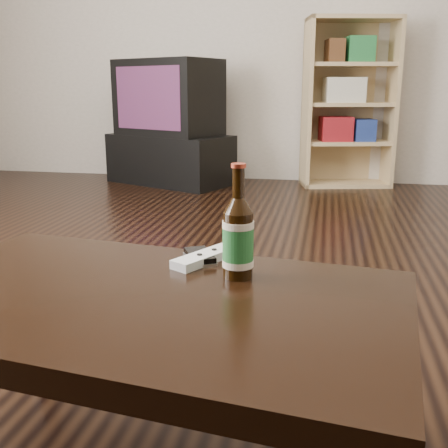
% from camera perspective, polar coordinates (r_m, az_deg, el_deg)
% --- Properties ---
extents(floor, '(5.00, 6.00, 0.01)m').
position_cam_1_polar(floor, '(1.81, -10.76, -11.15)').
color(floor, black).
rests_on(floor, ground).
extents(wall_back, '(5.00, 0.02, 2.70)m').
position_cam_1_polar(wall_back, '(4.59, 3.33, 21.82)').
color(wall_back, '#B6AC9E').
rests_on(wall_back, ground).
extents(tv_stand, '(1.12, 0.86, 0.40)m').
position_cam_1_polar(tv_stand, '(4.39, -5.86, 7.04)').
color(tv_stand, black).
rests_on(tv_stand, floor).
extents(tv, '(0.92, 0.77, 0.59)m').
position_cam_1_polar(tv, '(4.35, -6.05, 13.52)').
color(tv, black).
rests_on(tv, tv_stand).
extents(bookshelf, '(0.75, 0.46, 1.29)m').
position_cam_1_polar(bookshelf, '(4.35, 13.26, 12.93)').
color(bookshelf, tan).
rests_on(bookshelf, floor).
extents(coffee_table, '(1.09, 0.72, 0.38)m').
position_cam_1_polar(coffee_table, '(1.07, -8.75, -10.00)').
color(coffee_table, black).
rests_on(coffee_table, floor).
extents(beer_bottle, '(0.07, 0.07, 0.24)m').
position_cam_1_polar(beer_bottle, '(1.10, 1.54, -1.55)').
color(beer_bottle, black).
rests_on(beer_bottle, coffee_table).
extents(phone, '(0.10, 0.12, 0.02)m').
position_cam_1_polar(phone, '(1.22, -2.65, -3.58)').
color(phone, silver).
rests_on(phone, coffee_table).
extents(remote, '(0.13, 0.18, 0.02)m').
position_cam_1_polar(remote, '(1.22, -2.02, -3.62)').
color(remote, '#B9B9BB').
rests_on(remote, coffee_table).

